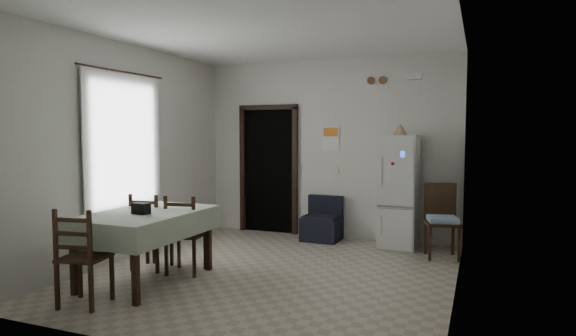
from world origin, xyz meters
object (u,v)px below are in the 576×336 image
(fridge, at_px, (399,191))
(dining_chair_far_right, at_px, (186,234))
(navy_seat, at_px, (322,219))
(dining_table, at_px, (147,247))
(dining_chair_near_head, at_px, (85,256))
(dining_chair_far_left, at_px, (152,231))
(corner_chair, at_px, (442,221))

(fridge, relative_size, dining_chair_far_right, 1.74)
(navy_seat, relative_size, dining_table, 0.45)
(navy_seat, xyz_separation_m, dining_chair_near_head, (-1.28, -3.62, 0.14))
(dining_chair_far_left, bearing_deg, corner_chair, -156.93)
(corner_chair, relative_size, dining_chair_far_left, 1.05)
(dining_chair_far_right, bearing_deg, dining_table, 55.28)
(navy_seat, xyz_separation_m, corner_chair, (1.85, -0.42, 0.16))
(corner_chair, relative_size, dining_chair_far_right, 1.05)
(fridge, bearing_deg, navy_seat, -178.88)
(navy_seat, relative_size, dining_chair_near_head, 0.71)
(dining_table, height_order, dining_chair_far_right, dining_chair_far_right)
(fridge, xyz_separation_m, dining_chair_near_head, (-2.48, -3.62, -0.35))
(fridge, xyz_separation_m, dining_chair_far_right, (-2.19, -2.31, -0.36))
(navy_seat, xyz_separation_m, dining_chair_far_right, (-0.99, -2.31, 0.13))
(dining_table, height_order, dining_chair_near_head, dining_chair_near_head)
(dining_table, distance_m, dining_chair_far_right, 0.52)
(navy_seat, bearing_deg, fridge, 1.88)
(fridge, bearing_deg, dining_chair_far_left, -138.25)
(dining_table, bearing_deg, dining_chair_far_right, 66.23)
(dining_chair_far_right, height_order, dining_chair_near_head, dining_chair_near_head)
(dining_table, bearing_deg, fridge, 49.85)
(fridge, height_order, dining_table, fridge)
(dining_chair_far_left, bearing_deg, dining_table, 115.52)
(fridge, xyz_separation_m, dining_chair_far_left, (-2.69, -2.31, -0.36))
(fridge, distance_m, navy_seat, 1.30)
(dining_table, xyz_separation_m, dining_chair_near_head, (-0.08, -0.84, 0.09))
(navy_seat, bearing_deg, dining_chair_far_right, -111.29)
(dining_table, bearing_deg, dining_chair_far_left, 122.61)
(navy_seat, xyz_separation_m, dining_table, (-1.20, -2.78, 0.06))
(corner_chair, distance_m, dining_chair_near_head, 4.49)
(navy_seat, distance_m, dining_chair_near_head, 3.85)
(dining_chair_far_right, relative_size, dining_chair_near_head, 0.98)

